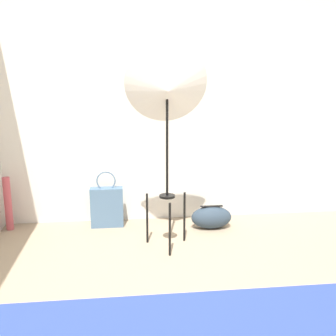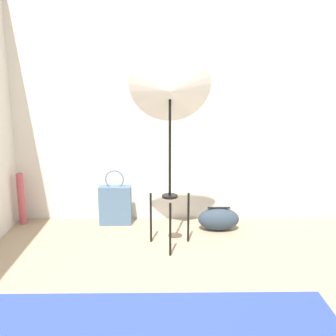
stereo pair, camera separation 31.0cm
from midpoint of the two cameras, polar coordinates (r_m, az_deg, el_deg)
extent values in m
cube|color=silver|center=(4.00, -4.86, 10.59)|extent=(8.00, 0.05, 2.60)
cube|color=#283DAD|center=(1.70, -6.55, -22.39)|extent=(1.79, 0.47, 0.04)
cylinder|color=black|center=(3.29, -2.47, -8.96)|extent=(0.02, 0.02, 0.46)
cylinder|color=black|center=(3.55, -5.56, -7.32)|extent=(0.02, 0.02, 0.46)
cylinder|color=black|center=(3.57, -0.09, -7.14)|extent=(0.02, 0.02, 0.46)
cylinder|color=black|center=(3.39, -2.75, -4.14)|extent=(0.14, 0.14, 0.02)
cylinder|color=black|center=(3.29, -2.83, 3.57)|extent=(0.02, 0.02, 0.92)
cone|color=white|center=(3.25, -2.92, 11.63)|extent=(0.70, 0.41, 0.71)
cube|color=slate|center=(4.01, -11.07, -5.64)|extent=(0.32, 0.12, 0.40)
torus|color=slate|center=(3.93, -11.23, -1.88)|extent=(0.19, 0.01, 0.19)
ellipsoid|color=#2D3D4C|center=(3.92, 4.06, -7.19)|extent=(0.40, 0.22, 0.22)
cube|color=black|center=(3.89, 4.09, -5.59)|extent=(0.22, 0.04, 0.01)
cylinder|color=#BC4C56|center=(4.19, -24.21, -4.78)|extent=(0.07, 0.07, 0.53)
camera|label=1|loc=(0.15, -92.86, -0.64)|focal=42.00mm
camera|label=2|loc=(0.15, 87.14, 0.64)|focal=42.00mm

